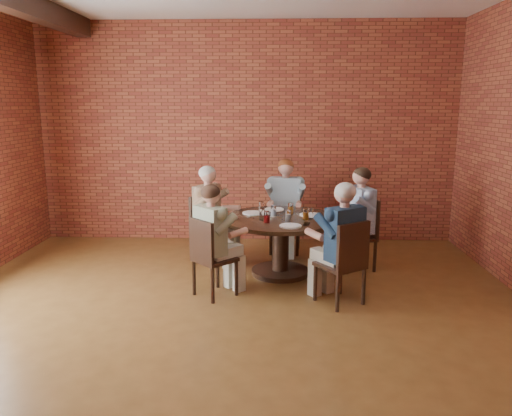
{
  "coord_description": "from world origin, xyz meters",
  "views": [
    {
      "loc": [
        0.43,
        -4.35,
        2.16
      ],
      "look_at": [
        0.24,
        1.0,
        1.04
      ],
      "focal_mm": 35.0,
      "sensor_mm": 36.0,
      "label": 1
    }
  ],
  "objects_px": {
    "chair_d": "(209,255)",
    "chair_a": "(363,231)",
    "chair_c": "(206,226)",
    "smartphone": "(307,224)",
    "chair_e": "(346,260)",
    "diner_c": "(211,216)",
    "diner_b": "(285,207)",
    "dining_table": "(281,234)",
    "chair_b": "(285,216)",
    "diner_a": "(357,219)",
    "diner_d": "(214,241)",
    "diner_e": "(341,244)"
  },
  "relations": [
    {
      "from": "chair_d",
      "to": "chair_a",
      "type": "bearing_deg",
      "value": -105.19
    },
    {
      "from": "chair_c",
      "to": "smartphone",
      "type": "bearing_deg",
      "value": -97.83
    },
    {
      "from": "chair_e",
      "to": "diner_c",
      "type": "bearing_deg",
      "value": -75.49
    },
    {
      "from": "chair_a",
      "to": "diner_b",
      "type": "height_order",
      "value": "diner_b"
    },
    {
      "from": "diner_c",
      "to": "chair_e",
      "type": "xyz_separation_m",
      "value": [
        1.62,
        -1.41,
        -0.16
      ]
    },
    {
      "from": "chair_a",
      "to": "diner_c",
      "type": "distance_m",
      "value": 2.04
    },
    {
      "from": "dining_table",
      "to": "chair_b",
      "type": "distance_m",
      "value": 1.09
    },
    {
      "from": "chair_c",
      "to": "chair_d",
      "type": "xyz_separation_m",
      "value": [
        0.21,
        -1.26,
        -0.01
      ]
    },
    {
      "from": "diner_b",
      "to": "chair_d",
      "type": "bearing_deg",
      "value": -111.76
    },
    {
      "from": "diner_a",
      "to": "diner_b",
      "type": "xyz_separation_m",
      "value": [
        -0.92,
        0.74,
        0.01
      ]
    },
    {
      "from": "chair_c",
      "to": "smartphone",
      "type": "distance_m",
      "value": 1.57
    },
    {
      "from": "chair_e",
      "to": "smartphone",
      "type": "height_order",
      "value": "chair_e"
    },
    {
      "from": "chair_b",
      "to": "chair_c",
      "type": "xyz_separation_m",
      "value": [
        -1.1,
        -0.63,
        -0.01
      ]
    },
    {
      "from": "chair_a",
      "to": "chair_c",
      "type": "xyz_separation_m",
      "value": [
        -2.11,
        0.17,
        -0.0
      ]
    },
    {
      "from": "chair_c",
      "to": "chair_e",
      "type": "height_order",
      "value": "chair_e"
    },
    {
      "from": "chair_b",
      "to": "chair_d",
      "type": "bearing_deg",
      "value": -110.84
    },
    {
      "from": "chair_d",
      "to": "smartphone",
      "type": "distance_m",
      "value": 1.23
    },
    {
      "from": "diner_b",
      "to": "diner_d",
      "type": "distance_m",
      "value": 1.94
    },
    {
      "from": "diner_c",
      "to": "diner_d",
      "type": "bearing_deg",
      "value": -147.18
    },
    {
      "from": "chair_d",
      "to": "diner_d",
      "type": "bearing_deg",
      "value": -90.0
    },
    {
      "from": "diner_e",
      "to": "chair_a",
      "type": "bearing_deg",
      "value": -145.05
    },
    {
      "from": "diner_c",
      "to": "chair_a",
      "type": "bearing_deg",
      "value": -70.07
    },
    {
      "from": "diner_b",
      "to": "chair_e",
      "type": "distance_m",
      "value": 2.09
    },
    {
      "from": "diner_e",
      "to": "diner_d",
      "type": "bearing_deg",
      "value": -41.37
    },
    {
      "from": "dining_table",
      "to": "chair_b",
      "type": "xyz_separation_m",
      "value": [
        0.08,
        1.08,
        -0.01
      ]
    },
    {
      "from": "chair_b",
      "to": "diner_d",
      "type": "relative_size",
      "value": 0.74
    },
    {
      "from": "diner_b",
      "to": "diner_e",
      "type": "bearing_deg",
      "value": -69.32
    },
    {
      "from": "chair_a",
      "to": "diner_e",
      "type": "xyz_separation_m",
      "value": [
        -0.45,
        -1.2,
        0.16
      ]
    },
    {
      "from": "chair_e",
      "to": "smartphone",
      "type": "bearing_deg",
      "value": -93.32
    },
    {
      "from": "chair_a",
      "to": "chair_b",
      "type": "relative_size",
      "value": 0.99
    },
    {
      "from": "chair_b",
      "to": "smartphone",
      "type": "height_order",
      "value": "chair_b"
    },
    {
      "from": "diner_a",
      "to": "chair_c",
      "type": "height_order",
      "value": "diner_a"
    },
    {
      "from": "dining_table",
      "to": "smartphone",
      "type": "height_order",
      "value": "smartphone"
    },
    {
      "from": "dining_table",
      "to": "chair_d",
      "type": "height_order",
      "value": "chair_d"
    },
    {
      "from": "chair_b",
      "to": "diner_c",
      "type": "height_order",
      "value": "diner_c"
    },
    {
      "from": "chair_b",
      "to": "chair_c",
      "type": "relative_size",
      "value": 1.02
    },
    {
      "from": "dining_table",
      "to": "diner_c",
      "type": "distance_m",
      "value": 1.04
    },
    {
      "from": "diner_c",
      "to": "diner_e",
      "type": "xyz_separation_m",
      "value": [
        1.58,
        -1.34,
        0.0
      ]
    },
    {
      "from": "diner_a",
      "to": "diner_b",
      "type": "bearing_deg",
      "value": -142.88
    },
    {
      "from": "diner_a",
      "to": "chair_d",
      "type": "height_order",
      "value": "diner_a"
    },
    {
      "from": "chair_c",
      "to": "chair_e",
      "type": "xyz_separation_m",
      "value": [
        1.7,
        -1.45,
        0.0
      ]
    },
    {
      "from": "chair_a",
      "to": "smartphone",
      "type": "bearing_deg",
      "value": -64.94
    },
    {
      "from": "chair_e",
      "to": "diner_e",
      "type": "xyz_separation_m",
      "value": [
        -0.05,
        0.07,
        0.16
      ]
    },
    {
      "from": "dining_table",
      "to": "diner_b",
      "type": "relative_size",
      "value": 1.08
    },
    {
      "from": "diner_d",
      "to": "chair_e",
      "type": "height_order",
      "value": "diner_d"
    },
    {
      "from": "chair_b",
      "to": "diner_c",
      "type": "distance_m",
      "value": 1.23
    },
    {
      "from": "chair_a",
      "to": "smartphone",
      "type": "xyz_separation_m",
      "value": [
        -0.78,
        -0.64,
        0.24
      ]
    },
    {
      "from": "chair_c",
      "to": "diner_e",
      "type": "bearing_deg",
      "value": -105.88
    },
    {
      "from": "dining_table",
      "to": "chair_e",
      "type": "bearing_deg",
      "value": -55.52
    },
    {
      "from": "dining_table",
      "to": "chair_d",
      "type": "xyz_separation_m",
      "value": [
        -0.81,
        -0.81,
        -0.03
      ]
    }
  ]
}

